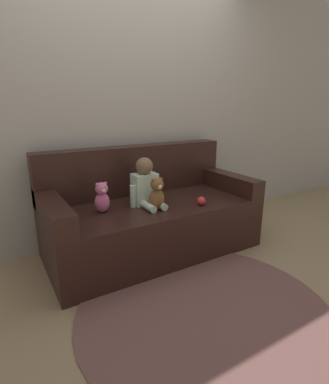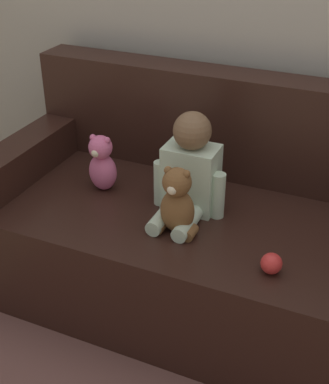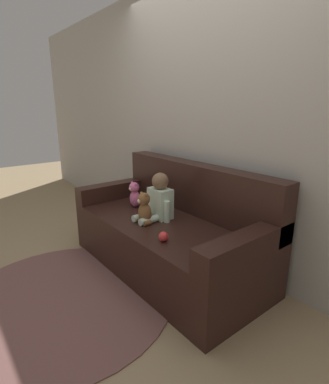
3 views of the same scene
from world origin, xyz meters
name	(u,v)px [view 1 (image 1 of 3)]	position (x,y,z in m)	size (l,w,h in m)	color
ground_plane	(154,250)	(0.00, 0.00, 0.00)	(12.00, 12.00, 0.00)	#9E8460
wall_back	(126,105)	(0.00, 0.52, 1.30)	(8.00, 0.05, 2.60)	#ADA89E
couch	(150,215)	(0.00, 0.06, 0.32)	(1.86, 0.88, 0.93)	black
person_baby	(146,186)	(-0.08, -0.02, 0.64)	(0.30, 0.33, 0.41)	silver
teddy_bear_brown	(157,195)	(-0.06, -0.18, 0.59)	(0.16, 0.12, 0.27)	brown
plush_toy_side	(102,198)	(-0.47, -0.02, 0.59)	(0.12, 0.11, 0.25)	#DB6699
toy_ball	(201,201)	(0.32, -0.28, 0.51)	(0.07, 0.07, 0.07)	red
floor_rug	(204,309)	(-0.12, -0.91, 0.01)	(1.68, 1.68, 0.01)	brown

